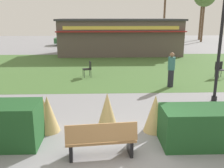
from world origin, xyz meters
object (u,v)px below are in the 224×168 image
object	(u,v)px
food_kiosk	(120,36)
cafe_chair_west	(220,68)
parked_car_center_slot	(114,39)
parked_car_east_slot	(157,39)
parked_car_west_slot	(72,39)
person_strolling	(171,70)
lamppost_mid	(221,33)
park_bench	(101,140)
cafe_chair_east	(88,68)

from	to	relation	value
food_kiosk	cafe_chair_west	bearing A→B (deg)	-61.94
cafe_chair_west	parked_car_center_slot	bearing A→B (deg)	107.00
parked_car_center_slot	parked_car_east_slot	bearing A→B (deg)	-0.03
cafe_chair_west	parked_car_east_slot	bearing A→B (deg)	89.82
cafe_chair_west	parked_car_west_slot	size ratio (longest dim) A/B	0.20
parked_car_center_slot	food_kiosk	bearing A→B (deg)	-88.49
person_strolling	parked_car_west_slot	distance (m)	20.18
lamppost_mid	park_bench	bearing A→B (deg)	-137.89
food_kiosk	cafe_chair_west	xyz separation A→B (m)	(5.02, -9.43, -1.04)
parked_car_center_slot	person_strolling	bearing A→B (deg)	-84.06
park_bench	parked_car_east_slot	bearing A→B (deg)	75.24
cafe_chair_east	parked_car_west_slot	distance (m)	16.92
lamppost_mid	food_kiosk	distance (m)	13.86
cafe_chair_west	lamppost_mid	bearing A→B (deg)	-116.37
parked_car_center_slot	lamppost_mid	bearing A→B (deg)	-81.35
cafe_chair_east	parked_car_east_slot	world-z (taller)	parked_car_east_slot
parked_car_center_slot	park_bench	bearing A→B (deg)	-93.13
lamppost_mid	parked_car_west_slot	distance (m)	22.76
cafe_chair_west	parked_car_center_slot	distance (m)	17.87
cafe_chair_west	parked_car_center_slot	size ratio (longest dim) A/B	0.21
cafe_chair_west	park_bench	bearing A→B (deg)	-128.84
parked_car_east_slot	person_strolling	bearing A→B (deg)	-99.90
lamppost_mid	food_kiosk	world-z (taller)	lamppost_mid
cafe_chair_east	parked_car_west_slot	world-z (taller)	parked_car_west_slot
cafe_chair_east	park_bench	bearing A→B (deg)	-84.95
cafe_chair_west	person_strolling	distance (m)	3.77
park_bench	person_strolling	bearing A→B (deg)	62.12
food_kiosk	cafe_chair_west	world-z (taller)	food_kiosk
lamppost_mid	cafe_chair_west	xyz separation A→B (m)	(2.01, 4.05, -2.20)
food_kiosk	parked_car_east_slot	world-z (taller)	food_kiosk
park_bench	parked_car_west_slot	distance (m)	25.55
cafe_chair_east	parked_car_center_slot	world-z (taller)	parked_car_center_slot
cafe_chair_east	parked_car_center_slot	size ratio (longest dim) A/B	0.21
food_kiosk	cafe_chair_west	size ratio (longest dim) A/B	12.14
food_kiosk	parked_car_east_slot	size ratio (longest dim) A/B	2.50
park_bench	parked_car_center_slot	xyz separation A→B (m)	(1.38, 25.30, 0.16)
food_kiosk	cafe_chair_east	bearing A→B (deg)	-104.58
park_bench	parked_car_east_slot	size ratio (longest dim) A/B	0.40
park_bench	parked_car_east_slot	world-z (taller)	parked_car_east_slot
cafe_chair_east	cafe_chair_west	bearing A→B (deg)	-3.12
parked_car_west_slot	parked_car_east_slot	bearing A→B (deg)	0.00
park_bench	cafe_chair_east	bearing A→B (deg)	95.05
park_bench	cafe_chair_west	xyz separation A→B (m)	(6.61, 8.21, 0.05)
park_bench	parked_car_west_slot	size ratio (longest dim) A/B	0.40
parked_car_center_slot	parked_car_east_slot	world-z (taller)	same
park_bench	food_kiosk	xyz separation A→B (m)	(1.59, 17.64, 1.09)
cafe_chair_east	lamppost_mid	bearing A→B (deg)	-39.71
food_kiosk	parked_car_east_slot	xyz separation A→B (m)	(5.08, 7.66, -0.93)
cafe_chair_east	parked_car_center_slot	xyz separation A→B (m)	(2.15, 16.69, 0.12)
food_kiosk	parked_car_west_slot	xyz separation A→B (m)	(-5.17, 7.66, -0.93)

